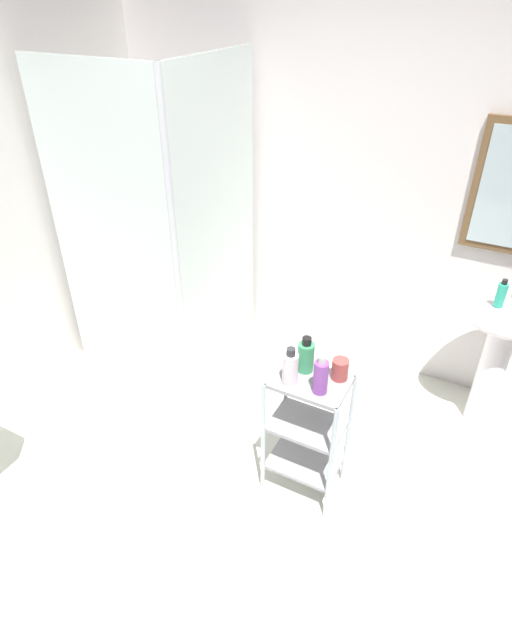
% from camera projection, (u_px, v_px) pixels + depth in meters
% --- Properties ---
extents(ground_plane, '(4.20, 4.20, 0.02)m').
position_uv_depth(ground_plane, '(235.00, 558.00, 2.46)').
color(ground_plane, silver).
extents(wall_back, '(4.20, 0.14, 2.50)m').
position_uv_depth(wall_back, '(382.00, 187.00, 3.13)').
color(wall_back, silver).
rests_on(wall_back, ground_plane).
extents(shower_stall, '(0.92, 0.92, 2.00)m').
position_uv_depth(shower_stall, '(170.00, 299.00, 3.55)').
color(shower_stall, white).
rests_on(shower_stall, ground_plane).
extents(pedestal_sink, '(0.46, 0.37, 0.81)m').
position_uv_depth(pedestal_sink, '(500.00, 344.00, 2.92)').
color(pedestal_sink, white).
rests_on(pedestal_sink, ground_plane).
extents(storage_cart, '(0.38, 0.28, 0.74)m').
position_uv_depth(storage_cart, '(307.00, 427.00, 2.57)').
color(storage_cart, silver).
rests_on(storage_cart, ground_plane).
extents(hand_soap_bottle, '(0.05, 0.05, 0.16)m').
position_uv_depth(hand_soap_bottle, '(501.00, 294.00, 2.78)').
color(hand_soap_bottle, '#2DBC99').
rests_on(hand_soap_bottle, pedestal_sink).
extents(lotion_bottle_white, '(0.07, 0.07, 0.20)m').
position_uv_depth(lotion_bottle_white, '(290.00, 368.00, 2.34)').
color(lotion_bottle_white, white).
rests_on(lotion_bottle_white, storage_cart).
extents(body_wash_bottle_green, '(0.08, 0.08, 0.19)m').
position_uv_depth(body_wash_bottle_green, '(306.00, 356.00, 2.42)').
color(body_wash_bottle_green, '#3A9960').
rests_on(body_wash_bottle_green, storage_cart).
extents(conditioner_bottle_purple, '(0.07, 0.07, 0.20)m').
position_uv_depth(conditioner_bottle_purple, '(321.00, 376.00, 2.29)').
color(conditioner_bottle_purple, purple).
rests_on(conditioner_bottle_purple, storage_cart).
extents(rinse_cup, '(0.08, 0.08, 0.10)m').
position_uv_depth(rinse_cup, '(340.00, 369.00, 2.39)').
color(rinse_cup, '#B24742').
rests_on(rinse_cup, storage_cart).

